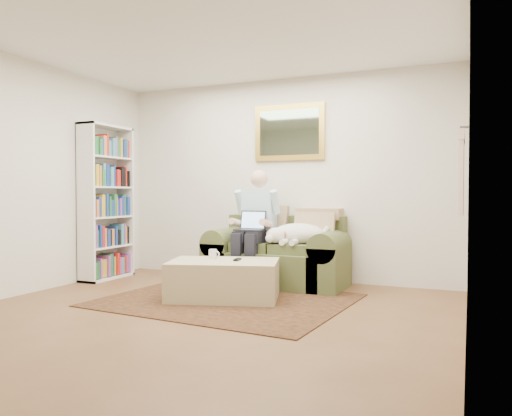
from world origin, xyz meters
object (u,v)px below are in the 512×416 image
Objects in this scene: laptop at (251,225)px; sleeping_dog at (299,234)px; coffee_mug at (213,254)px; sofa at (277,261)px; seated_man at (253,228)px; bookshelf at (106,202)px; ottoman at (224,280)px.

sleeping_dog is at bearing 13.64° from laptop.
laptop is 0.75m from coffee_mug.
sleeping_dog is (0.30, -0.08, 0.35)m from sofa.
sleeping_dog is at bearing 7.13° from seated_man.
bookshelf is (-2.22, -0.44, 0.71)m from sofa.
sofa is at bearing 164.26° from sleeping_dog.
seated_man is (-0.25, -0.15, 0.41)m from sofa.
ottoman is 11.22× the size of coffee_mug.
coffee_mug is at bearing -114.44° from sofa.
seated_man reaches higher than ottoman.
coffee_mug is at bearing -101.93° from seated_man.
laptop is 0.57m from sleeping_dog.
laptop is at bearing 92.13° from ottoman.
seated_man is 0.98m from ottoman.
seated_man is 0.07m from laptop.
sleeping_dog is 1.14m from ottoman.
sleeping_dog reaches higher than coffee_mug.
laptop is 0.47× the size of sleeping_dog.
ottoman is 2.22m from bookshelf.
laptop is at bearing -90.00° from seated_man.
sofa is at bearing 77.47° from ottoman.
bookshelf is (-1.97, -0.23, 0.26)m from laptop.
coffee_mug is at bearing -131.03° from sleeping_dog.
ottoman is at bearing -102.53° from sofa.
seated_man reaches higher than coffee_mug.
sofa is 0.56m from laptop.
seated_man is at bearing -172.87° from sleeping_dog.
seated_man is 0.56m from sleeping_dog.
sleeping_dog is (0.55, 0.13, -0.10)m from laptop.
coffee_mug is 1.95m from bookshelf.
bookshelf is at bearing -168.69° from sofa.
ottoman is (-0.22, -1.00, -0.08)m from sofa.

